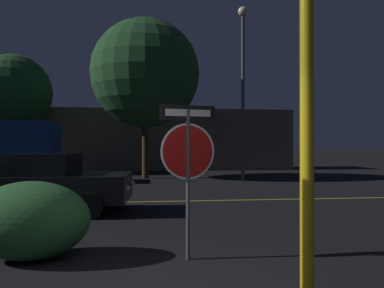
# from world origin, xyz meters

# --- Properties ---
(road_center_stripe) EXTENTS (34.15, 0.12, 0.01)m
(road_center_stripe) POSITION_xyz_m (0.00, 7.33, 0.00)
(road_center_stripe) COLOR gold
(road_center_stripe) RESTS_ON ground_plane
(stop_sign) EXTENTS (0.83, 0.20, 2.23)m
(stop_sign) POSITION_xyz_m (0.56, 1.73, 1.56)
(stop_sign) COLOR #4C4C51
(stop_sign) RESTS_ON ground_plane
(yellow_pole_right) EXTENTS (0.15, 0.15, 3.31)m
(yellow_pole_right) POSITION_xyz_m (1.71, 0.25, 1.65)
(yellow_pole_right) COLOR yellow
(yellow_pole_right) RESTS_ON ground_plane
(hedge_bush_1) EXTENTS (1.70, 1.18, 1.13)m
(hedge_bush_1) POSITION_xyz_m (-1.70, 1.97, 0.57)
(hedge_bush_1) COLOR #2D6633
(hedge_bush_1) RESTS_ON ground_plane
(passing_car_2) EXTENTS (4.16, 2.19, 1.45)m
(passing_car_2) POSITION_xyz_m (-2.50, 5.84, 0.72)
(passing_car_2) COLOR black
(passing_car_2) RESTS_ON ground_plane
(street_lamp) EXTENTS (0.47, 0.47, 8.12)m
(street_lamp) POSITION_xyz_m (4.37, 13.35, 5.21)
(street_lamp) COLOR #4C4C51
(street_lamp) RESTS_ON ground_plane
(tree_0) EXTENTS (5.45, 5.45, 7.97)m
(tree_0) POSITION_xyz_m (-0.16, 15.21, 5.24)
(tree_0) COLOR #422D1E
(tree_0) RESTS_ON ground_plane
(tree_1) EXTENTS (4.41, 4.41, 6.96)m
(tree_1) POSITION_xyz_m (-7.87, 19.27, 4.74)
(tree_1) COLOR #422D1E
(tree_1) RESTS_ON ground_plane
(building_backdrop) EXTENTS (24.59, 3.55, 4.04)m
(building_backdrop) POSITION_xyz_m (-2.62, 22.26, 2.02)
(building_backdrop) COLOR #6B5B4C
(building_backdrop) RESTS_ON ground_plane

